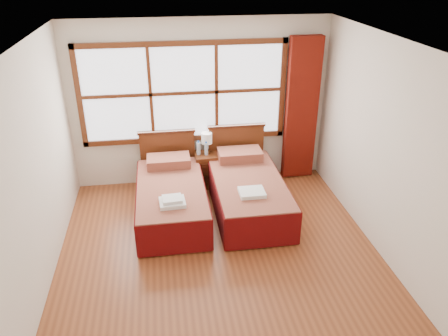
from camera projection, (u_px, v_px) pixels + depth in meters
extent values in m
plane|color=brown|center=(222.00, 262.00, 5.37)|extent=(4.50, 4.50, 0.00)
plane|color=white|center=(221.00, 47.00, 4.22)|extent=(4.50, 4.50, 0.00)
plane|color=silver|center=(200.00, 104.00, 6.79)|extent=(4.00, 0.00, 4.00)
plane|color=silver|center=(31.00, 180.00, 4.52)|extent=(0.00, 4.50, 4.50)
plane|color=silver|center=(391.00, 156.00, 5.07)|extent=(0.00, 4.50, 4.50)
cube|color=white|center=(184.00, 93.00, 6.64)|extent=(3.00, 0.02, 1.40)
cube|color=#5A2A13|center=(186.00, 138.00, 6.95)|extent=(3.16, 0.06, 0.08)
cube|color=#5A2A13|center=(182.00, 43.00, 6.29)|extent=(3.16, 0.06, 0.08)
cube|color=#5A2A13|center=(79.00, 98.00, 6.41)|extent=(0.08, 0.06, 1.56)
cube|color=#5A2A13|center=(282.00, 89.00, 6.83)|extent=(0.08, 0.06, 1.56)
cube|color=#5A2A13|center=(151.00, 95.00, 6.55)|extent=(0.05, 0.05, 1.40)
cube|color=#5A2A13|center=(216.00, 92.00, 6.69)|extent=(0.05, 0.05, 1.40)
cube|color=#5A2A13|center=(184.00, 93.00, 6.62)|extent=(3.00, 0.05, 0.05)
cube|color=maroon|center=(301.00, 110.00, 6.94)|extent=(0.50, 0.16, 2.30)
cube|color=#421C0D|center=(172.00, 208.00, 6.24)|extent=(0.83, 1.66, 0.27)
cube|color=#630E0F|center=(171.00, 193.00, 6.13)|extent=(0.93, 1.84, 0.22)
cube|color=#600A0A|center=(138.00, 204.00, 6.13)|extent=(0.03, 1.84, 0.46)
cube|color=#600A0A|center=(204.00, 199.00, 6.25)|extent=(0.03, 1.84, 0.46)
cube|color=#600A0A|center=(175.00, 239.00, 5.38)|extent=(0.93, 0.03, 0.46)
cube|color=#630E0F|center=(169.00, 161.00, 6.64)|extent=(0.65, 0.38, 0.14)
cube|color=#5A2A13|center=(168.00, 159.00, 6.99)|extent=(0.86, 0.06, 0.90)
cube|color=#421C0D|center=(166.00, 132.00, 6.79)|extent=(0.90, 0.08, 0.04)
cube|color=#421C0D|center=(248.00, 202.00, 6.39)|extent=(0.86, 1.72, 0.28)
cube|color=#630E0F|center=(248.00, 186.00, 6.27)|extent=(0.96, 1.90, 0.23)
cube|color=#600A0A|center=(215.00, 197.00, 6.27)|extent=(0.03, 1.90, 0.48)
cube|color=#600A0A|center=(280.00, 192.00, 6.40)|extent=(0.03, 1.90, 0.48)
cube|color=#600A0A|center=(263.00, 232.00, 5.50)|extent=(0.96, 0.03, 0.48)
cube|color=#630E0F|center=(240.00, 155.00, 6.80)|extent=(0.67, 0.39, 0.15)
cube|color=#5A2A13|center=(236.00, 153.00, 7.14)|extent=(0.90, 0.06, 0.93)
cube|color=#421C0D|center=(236.00, 126.00, 6.92)|extent=(0.93, 0.08, 0.04)
cube|color=#5A2A13|center=(208.00, 169.00, 7.03)|extent=(0.41, 0.37, 0.55)
cube|color=#421C0D|center=(210.00, 181.00, 6.91)|extent=(0.36, 0.02, 0.17)
cube|color=#421C0D|center=(210.00, 169.00, 6.81)|extent=(0.36, 0.02, 0.17)
sphere|color=#AC903A|center=(210.00, 182.00, 6.89)|extent=(0.03, 0.03, 0.03)
sphere|color=#AC903A|center=(210.00, 169.00, 6.79)|extent=(0.03, 0.03, 0.03)
cube|color=white|center=(172.00, 202.00, 5.63)|extent=(0.35, 0.31, 0.05)
cube|color=white|center=(172.00, 199.00, 5.61)|extent=(0.26, 0.23, 0.05)
cube|color=white|center=(252.00, 192.00, 5.83)|extent=(0.34, 0.30, 0.05)
cylinder|color=gold|center=(207.00, 152.00, 6.96)|extent=(0.10, 0.10, 0.02)
cylinder|color=gold|center=(207.00, 147.00, 6.92)|extent=(0.02, 0.02, 0.14)
cylinder|color=silver|center=(207.00, 138.00, 6.85)|extent=(0.17, 0.17, 0.17)
cylinder|color=silver|center=(199.00, 149.00, 6.84)|extent=(0.06, 0.06, 0.20)
cylinder|color=blue|center=(198.00, 142.00, 6.79)|extent=(0.03, 0.03, 0.03)
cylinder|color=silver|center=(206.00, 149.00, 6.84)|extent=(0.06, 0.06, 0.20)
cylinder|color=blue|center=(206.00, 142.00, 6.79)|extent=(0.03, 0.03, 0.03)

